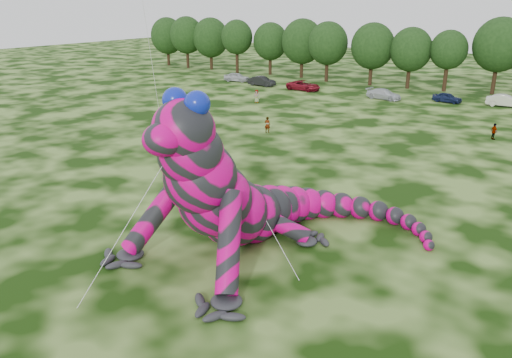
{
  "coord_description": "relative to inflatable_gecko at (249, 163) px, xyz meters",
  "views": [
    {
      "loc": [
        18.0,
        -18.85,
        12.28
      ],
      "look_at": [
        5.25,
        0.67,
        4.0
      ],
      "focal_mm": 35.0,
      "sensor_mm": 36.0,
      "label": 1
    }
  ],
  "objects": [
    {
      "name": "tree_6",
      "position": [
        -21.72,
        55.01,
        0.35
      ],
      "size": [
        6.52,
        5.86,
        9.49
      ],
      "primitive_type": null,
      "color": "black",
      "rests_on": "ground"
    },
    {
      "name": "car_0",
      "position": [
        -33.95,
        46.85,
        -3.67
      ],
      "size": [
        4.45,
        2.3,
        1.45
      ],
      "primitive_type": "imported",
      "rotation": [
        0.0,
        0.0,
        1.71
      ],
      "color": "silver",
      "rests_on": "ground"
    },
    {
      "name": "tree_5",
      "position": [
        -27.28,
        56.77,
        0.5
      ],
      "size": [
        7.16,
        6.44,
        9.8
      ],
      "primitive_type": null,
      "color": "black",
      "rests_on": "ground"
    },
    {
      "name": "car_1",
      "position": [
        -28.05,
        45.26,
        -3.67
      ],
      "size": [
        4.47,
        1.63,
        1.46
      ],
      "primitive_type": "imported",
      "rotation": [
        0.0,
        0.0,
        1.55
      ],
      "color": "black",
      "rests_on": "ground"
    },
    {
      "name": "tree_1",
      "position": [
        -52.51,
        56.38,
        0.5
      ],
      "size": [
        6.74,
        6.07,
        9.81
      ],
      "primitive_type": null,
      "color": "black",
      "rests_on": "ground"
    },
    {
      "name": "spectator_4",
      "position": [
        -21.26,
        33.37,
        -3.57
      ],
      "size": [
        0.92,
        0.72,
        1.65
      ],
      "primitive_type": "imported",
      "rotation": [
        0.0,
        0.0,
        0.27
      ],
      "color": "gray",
      "rests_on": "ground"
    },
    {
      "name": "car_5",
      "position": [
        6.09,
        48.06,
        -3.67
      ],
      "size": [
        4.57,
        1.96,
        1.46
      ],
      "primitive_type": "imported",
      "rotation": [
        0.0,
        0.0,
        1.66
      ],
      "color": "silver",
      "rests_on": "ground"
    },
    {
      "name": "tree_10",
      "position": [
        3.24,
        56.91,
        0.85
      ],
      "size": [
        7.09,
        6.38,
        10.5
      ],
      "primitive_type": null,
      "color": "black",
      "rests_on": "ground"
    },
    {
      "name": "tree_9",
      "position": [
        -3.09,
        55.68,
        -0.06
      ],
      "size": [
        5.27,
        4.74,
        8.68
      ],
      "primitive_type": null,
      "color": "black",
      "rests_on": "ground"
    },
    {
      "name": "car_2",
      "position": [
        -20.66,
        45.1,
        -3.69
      ],
      "size": [
        5.29,
        2.76,
        1.42
      ],
      "primitive_type": "imported",
      "rotation": [
        0.0,
        0.0,
        1.49
      ],
      "color": "maroon",
      "rests_on": "ground"
    },
    {
      "name": "inflatable_gecko",
      "position": [
        0.0,
        0.0,
        0.0
      ],
      "size": [
        16.68,
        19.13,
        8.8
      ],
      "primitive_type": null,
      "rotation": [
        0.0,
        0.0,
        -0.11
      ],
      "color": "#CA0072",
      "rests_on": "ground"
    },
    {
      "name": "tree_2",
      "position": [
        -47.18,
        57.09,
        0.42
      ],
      "size": [
        7.04,
        6.34,
        9.64
      ],
      "primitive_type": null,
      "color": "black",
      "rests_on": "ground"
    },
    {
      "name": "tree_8",
      "position": [
        -8.38,
        55.32,
        0.07
      ],
      "size": [
        6.14,
        5.53,
        8.94
      ],
      "primitive_type": null,
      "color": "black",
      "rests_on": "ground"
    },
    {
      "name": "spectator_0",
      "position": [
        -11.68,
        20.61,
        -3.59
      ],
      "size": [
        0.66,
        0.51,
        1.62
      ],
      "primitive_type": "imported",
      "rotation": [
        0.0,
        0.0,
        3.36
      ],
      "color": "gray",
      "rests_on": "ground"
    },
    {
      "name": "car_4",
      "position": [
        -0.61,
        46.99,
        -3.77
      ],
      "size": [
        3.86,
        2.0,
        1.26
      ],
      "primitive_type": "imported",
      "rotation": [
        0.0,
        0.0,
        1.43
      ],
      "color": "#141F47",
      "rests_on": "ground"
    },
    {
      "name": "spectator_3",
      "position": [
        7.61,
        30.12,
        -3.62
      ],
      "size": [
        0.88,
        0.94,
        1.56
      ],
      "primitive_type": "imported",
      "rotation": [
        0.0,
        0.0,
        2.28
      ],
      "color": "gray",
      "rests_on": "ground"
    },
    {
      "name": "car_3",
      "position": [
        -8.27,
        44.64,
        -3.71
      ],
      "size": [
        4.94,
        2.54,
        1.37
      ],
      "primitive_type": "imported",
      "rotation": [
        0.0,
        0.0,
        1.43
      ],
      "color": "silver",
      "rests_on": "ground"
    },
    {
      "name": "tree_4",
      "position": [
        -33.8,
        57.04,
        0.13
      ],
      "size": [
        6.22,
        5.6,
        9.06
      ],
      "primitive_type": null,
      "color": "black",
      "rests_on": "ground"
    },
    {
      "name": "tree_7",
      "position": [
        -14.24,
        55.13,
        0.34
      ],
      "size": [
        6.68,
        6.01,
        9.48
      ],
      "primitive_type": null,
      "color": "black",
      "rests_on": "ground"
    },
    {
      "name": "ground",
      "position": [
        -4.16,
        -1.67,
        -4.4
      ],
      "size": [
        240.0,
        240.0,
        0.0
      ],
      "primitive_type": "plane",
      "color": "#16330A",
      "rests_on": "ground"
    },
    {
      "name": "tree_0",
      "position": [
        -58.72,
        57.56,
        0.35
      ],
      "size": [
        6.91,
        6.22,
        9.51
      ],
      "primitive_type": null,
      "color": "black",
      "rests_on": "ground"
    },
    {
      "name": "tree_3",
      "position": [
        -39.88,
        55.4,
        0.32
      ],
      "size": [
        5.81,
        5.23,
        9.44
      ],
      "primitive_type": null,
      "color": "black",
      "rests_on": "ground"
    }
  ]
}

